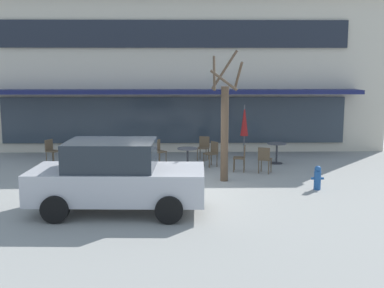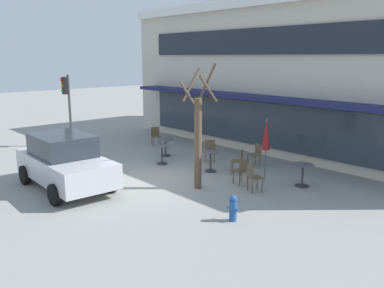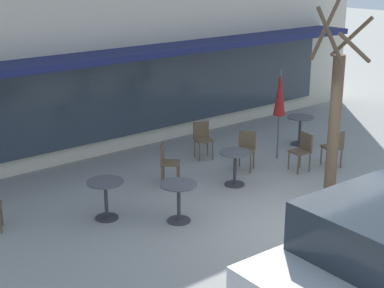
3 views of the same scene
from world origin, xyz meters
TOP-DOWN VIEW (x-y plane):
  - ground_plane at (0.00, 0.00)m, footprint 80.00×80.00m
  - building_facade at (0.00, 9.96)m, footprint 17.75×9.10m
  - cafe_table_near_wall at (3.84, 3.46)m, footprint 0.70×0.70m
  - cafe_table_streetside at (-1.53, 1.74)m, footprint 0.70×0.70m
  - cafe_table_by_tree at (0.54, 2.43)m, footprint 0.70×0.70m
  - cafe_table_mid_patio at (-2.52, 2.70)m, footprint 0.70×0.70m
  - patio_umbrella_green_folded at (2.58, 3.08)m, footprint 0.28×0.28m
  - cafe_chair_0 at (-0.53, 3.45)m, footprint 0.57×0.57m
  - cafe_chair_1 at (1.18, 4.28)m, footprint 0.51×0.51m
  - cafe_chair_2 at (3.11, 1.80)m, footprint 0.53×0.53m
  - cafe_chair_3 at (2.38, 2.12)m, footprint 0.46×0.46m
  - cafe_chair_5 at (1.43, 3.01)m, footprint 0.55×0.55m
  - street_tree at (1.68, 0.76)m, footprint 1.00×1.00m

SIDE VIEW (x-z plane):
  - ground_plane at x=0.00m, z-range 0.00..0.00m
  - cafe_table_near_wall at x=3.84m, z-range 0.14..0.90m
  - cafe_table_streetside at x=-1.53m, z-range 0.14..0.90m
  - cafe_table_by_tree at x=0.54m, z-range 0.14..0.90m
  - cafe_table_mid_patio at x=-2.52m, z-range 0.14..0.90m
  - cafe_chair_0 at x=-0.53m, z-range 0.08..0.97m
  - cafe_chair_1 at x=1.18m, z-range 0.08..0.97m
  - cafe_chair_2 at x=3.11m, z-range 0.08..0.97m
  - cafe_chair_3 at x=2.38m, z-range 0.08..0.97m
  - cafe_chair_5 at x=1.43m, z-range 0.08..0.97m
  - patio_umbrella_green_folded at x=2.58m, z-range 0.53..2.73m
  - street_tree at x=1.68m, z-range -0.28..3.78m
  - building_facade at x=0.00m, z-range 0.00..6.74m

